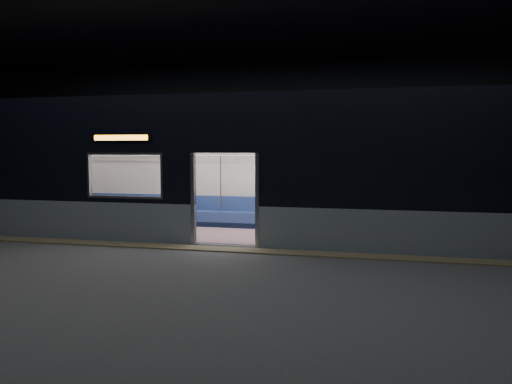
% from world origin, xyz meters
% --- Properties ---
extents(station_floor, '(24.00, 14.00, 0.01)m').
position_xyz_m(station_floor, '(0.00, 0.00, -0.01)').
color(station_floor, '#47494C').
rests_on(station_floor, ground).
extents(station_envelope, '(24.00, 14.00, 5.00)m').
position_xyz_m(station_envelope, '(0.00, 0.00, 3.66)').
color(station_envelope, black).
rests_on(station_envelope, station_floor).
extents(tactile_strip, '(22.80, 0.50, 0.03)m').
position_xyz_m(tactile_strip, '(0.00, 0.55, 0.01)').
color(tactile_strip, '#8C7F59').
rests_on(tactile_strip, station_floor).
extents(metro_car, '(18.00, 3.04, 3.35)m').
position_xyz_m(metro_car, '(-0.00, 2.54, 1.85)').
color(metro_car, gray).
rests_on(metro_car, station_floor).
extents(passenger, '(0.49, 0.79, 1.47)m').
position_xyz_m(passenger, '(0.82, 3.55, 0.84)').
color(passenger, black).
rests_on(passenger, metro_car).
extents(handbag, '(0.32, 0.29, 0.14)m').
position_xyz_m(handbag, '(0.82, 3.30, 0.69)').
color(handbag, black).
rests_on(handbag, passenger).
extents(transit_map, '(0.93, 0.03, 0.61)m').
position_xyz_m(transit_map, '(3.33, 3.85, 1.45)').
color(transit_map, white).
rests_on(transit_map, metro_car).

